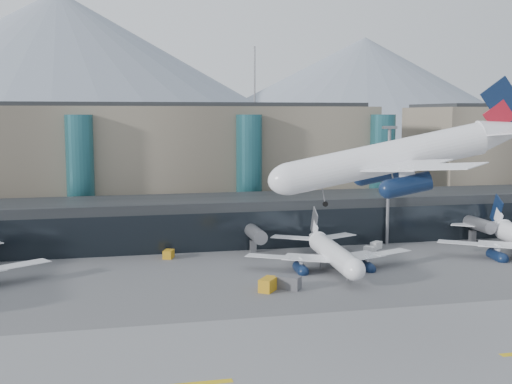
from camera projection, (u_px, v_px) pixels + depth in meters
ground at (329, 325)px, 86.13m from camera, size 900.00×900.00×0.00m
runway_strip at (373, 367)px, 71.61m from camera, size 400.00×40.00×0.04m
runway_markings at (373, 367)px, 71.60m from camera, size 128.00×1.00×0.02m
concourse at (242, 220)px, 141.40m from camera, size 170.00×27.00×10.00m
terminal_main at (123, 163)px, 165.88m from camera, size 130.00×30.00×31.00m
teal_towers at (167, 174)px, 152.77m from camera, size 116.40×19.40×46.00m
mountain_ridge at (173, 89)px, 451.91m from camera, size 910.00×400.00×110.00m
lightmast_mid at (388, 178)px, 137.43m from camera, size 3.00×1.20×25.60m
hero_jet at (412, 146)px, 82.36m from camera, size 36.73×36.55×11.90m
jet_parked_mid at (329, 245)px, 118.70m from camera, size 33.14×32.51×10.69m
veh_b at (169, 254)px, 125.78m from camera, size 2.57×3.21×1.61m
veh_c at (288, 283)px, 103.53m from camera, size 4.33×3.98×2.15m
veh_d at (376, 245)px, 134.41m from camera, size 3.01×2.78×1.54m
veh_g at (370, 250)px, 130.43m from camera, size 2.56×2.61×1.35m
veh_h at (268, 284)px, 102.56m from camera, size 3.86×4.23×2.09m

